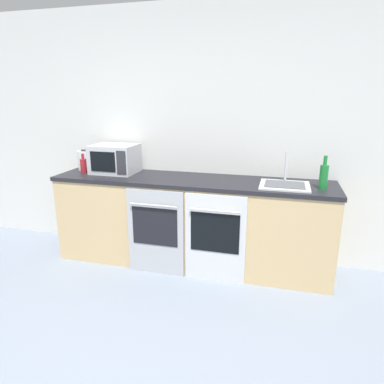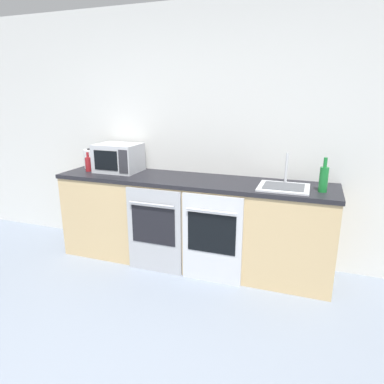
# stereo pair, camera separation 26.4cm
# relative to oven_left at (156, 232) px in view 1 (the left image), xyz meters

# --- Properties ---
(wall_back) EXTENTS (10.00, 0.06, 2.60)m
(wall_back) POSITION_rel_oven_left_xyz_m (0.27, 0.64, 0.86)
(wall_back) COLOR silver
(wall_back) RESTS_ON ground_plane
(counter_back) EXTENTS (2.80, 0.62, 0.91)m
(counter_back) POSITION_rel_oven_left_xyz_m (0.27, 0.31, 0.02)
(counter_back) COLOR tan
(counter_back) RESTS_ON ground_plane
(oven_left) EXTENTS (0.57, 0.06, 0.86)m
(oven_left) POSITION_rel_oven_left_xyz_m (0.00, 0.00, 0.00)
(oven_left) COLOR #A8AAAF
(oven_left) RESTS_ON ground_plane
(oven_right) EXTENTS (0.57, 0.06, 0.86)m
(oven_right) POSITION_rel_oven_left_xyz_m (0.59, 0.00, 0.00)
(oven_right) COLOR silver
(oven_right) RESTS_ON ground_plane
(microwave) EXTENTS (0.46, 0.37, 0.30)m
(microwave) POSITION_rel_oven_left_xyz_m (-0.59, 0.38, 0.62)
(microwave) COLOR #B7BABF
(microwave) RESTS_ON counter_back
(bottle_green) EXTENTS (0.07, 0.07, 0.30)m
(bottle_green) POSITION_rel_oven_left_xyz_m (1.50, 0.25, 0.59)
(bottle_green) COLOR #19722D
(bottle_green) RESTS_ON counter_back
(bottle_red) EXTENTS (0.07, 0.07, 0.21)m
(bottle_red) POSITION_rel_oven_left_xyz_m (-0.90, 0.27, 0.56)
(bottle_red) COLOR maroon
(bottle_red) RESTS_ON counter_back
(kettle) EXTENTS (0.17, 0.17, 0.22)m
(kettle) POSITION_rel_oven_left_xyz_m (-0.97, 0.43, 0.58)
(kettle) COLOR white
(kettle) RESTS_ON counter_back
(sink) EXTENTS (0.44, 0.38, 0.29)m
(sink) POSITION_rel_oven_left_xyz_m (1.17, 0.26, 0.49)
(sink) COLOR silver
(sink) RESTS_ON counter_back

